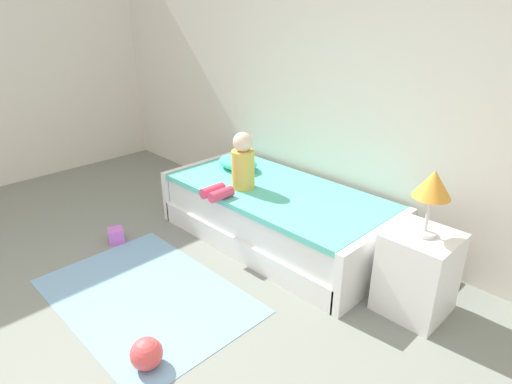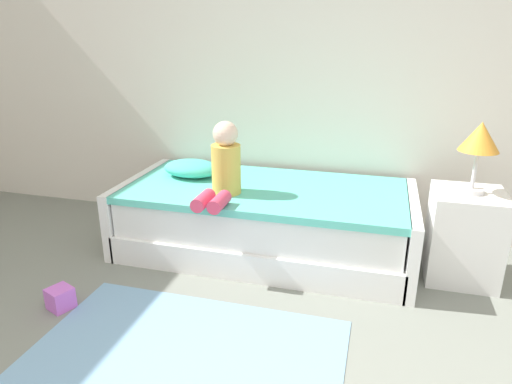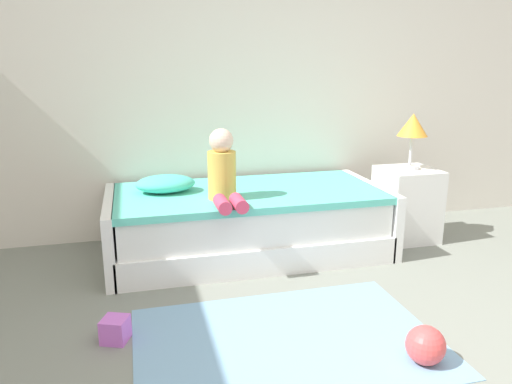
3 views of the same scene
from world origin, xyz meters
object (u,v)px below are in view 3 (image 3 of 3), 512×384
Objects in this scene: nightstand at (406,204)px; toy_ball at (426,345)px; pillow at (165,184)px; child_figure at (223,172)px; toy_block at (115,330)px; bed at (248,222)px; table_lamp at (413,128)px.

toy_ball is (-0.85, -1.62, -0.20)m from nightstand.
pillow is at bearing 122.32° from toy_ball.
toy_ball is at bearing -57.68° from pillow.
child_figure is 1.71m from toy_ball.
child_figure is 3.90× the size of toy_block.
toy_ball is (0.50, -1.65, -0.15)m from bed.
table_lamp reaches higher than nightstand.
nightstand is (1.35, -0.03, 0.05)m from bed.
bed is 1.73m from toy_ball.
toy_block is at bearing -107.80° from pillow.
toy_block is at bearing 158.36° from toy_ball.
nightstand is 4.59× the size of toy_block.
toy_ball is (-0.85, -1.62, -0.84)m from table_lamp.
bed is 16.15× the size of toy_block.
toy_ball is at bearing -62.85° from child_figure.
nightstand is at bearing 0.00° from table_lamp.
table_lamp reaches higher than bed.
pillow reaches higher than bed.
nightstand is 2.56m from toy_block.
bed is 4.14× the size of child_figure.
child_figure reaches higher than toy_ball.
child_figure is at bearing 48.01° from toy_block.
table_lamp is at bearing -1.33° from bed.
table_lamp is 2.70m from toy_block.
child_figure is 1.29m from toy_block.
pillow reaches higher than toy_block.
pillow reaches higher than nightstand.
toy_block is (-2.33, -1.03, -0.23)m from nightstand.
child_figure reaches higher than nightstand.
pillow is at bearing 139.03° from child_figure.
toy_ball is 1.59m from toy_block.
nightstand is 1.84m from toy_ball.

